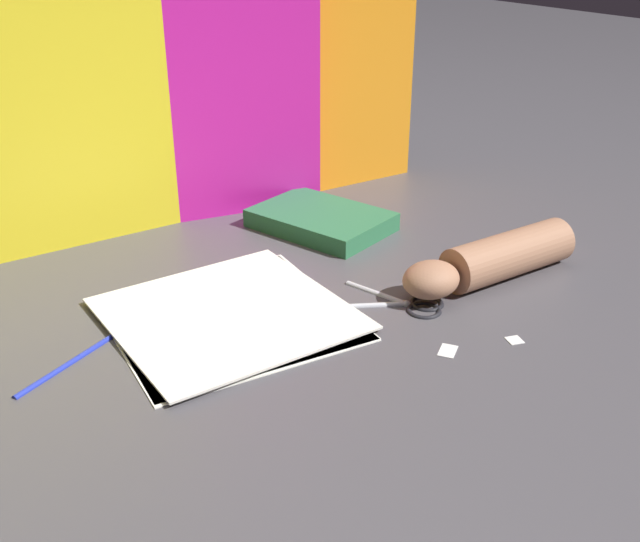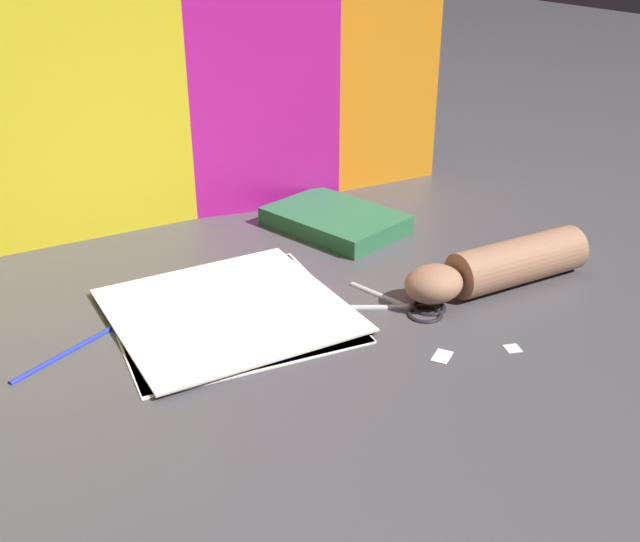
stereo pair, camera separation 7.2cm
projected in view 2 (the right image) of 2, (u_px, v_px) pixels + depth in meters
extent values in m
plane|color=#4C494F|center=(284.00, 310.00, 1.00)|extent=(6.00, 6.00, 0.00)
cube|color=#D81E9E|center=(191.00, 73.00, 1.20)|extent=(0.50, 0.11, 0.50)
cube|color=orange|center=(312.00, 98.00, 1.33)|extent=(0.53, 0.03, 0.37)
cube|color=white|center=(229.00, 313.00, 0.99)|extent=(0.32, 0.31, 0.00)
cube|color=white|center=(228.00, 313.00, 0.99)|extent=(0.31, 0.31, 0.00)
cube|color=white|center=(228.00, 310.00, 0.99)|extent=(0.29, 0.29, 0.00)
cube|color=#2D7247|center=(335.00, 220.00, 1.25)|extent=(0.21, 0.25, 0.03)
sphere|color=silver|center=(408.00, 305.00, 1.01)|extent=(0.01, 0.01, 0.01)
cylinder|color=silver|center=(371.00, 305.00, 1.01)|extent=(0.09, 0.06, 0.01)
torus|color=black|center=(429.00, 305.00, 1.01)|extent=(0.06, 0.06, 0.01)
cylinder|color=silver|center=(379.00, 293.00, 1.04)|extent=(0.04, 0.10, 0.01)
torus|color=black|center=(425.00, 312.00, 0.99)|extent=(0.06, 0.06, 0.01)
cylinder|color=#A87556|center=(518.00, 261.00, 1.07)|extent=(0.21, 0.07, 0.07)
ellipsoid|color=#A87556|center=(434.00, 284.00, 1.00)|extent=(0.08, 0.07, 0.05)
cube|color=white|center=(513.00, 348.00, 0.92)|extent=(0.02, 0.02, 0.00)
cube|color=white|center=(442.00, 356.00, 0.90)|extent=(0.04, 0.03, 0.00)
cylinder|color=#2333B2|center=(65.00, 351.00, 0.90)|extent=(0.14, 0.08, 0.01)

